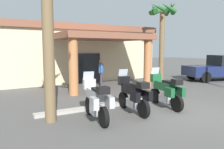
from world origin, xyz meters
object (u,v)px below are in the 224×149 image
motorcycle_green (166,91)px  pedestrian (101,71)px  motorcycle_silver (96,100)px  pickup_truck_navy (219,68)px  motel_building (72,52)px  motorcycle_black (133,95)px  palm_tree_near_portico (162,23)px

motorcycle_green → pedestrian: size_ratio=1.27×
motorcycle_silver → pickup_truck_navy: pickup_truck_navy is taller
motel_building → pickup_truck_navy: bearing=-38.0°
motel_building → motorcycle_silver: motel_building is taller
motorcycle_silver → motorcycle_black: 1.65m
motorcycle_silver → pickup_truck_navy: bearing=-64.6°
motorcycle_silver → pickup_truck_navy: (12.54, 4.10, 0.24)m
motorcycle_black → pickup_truck_navy: size_ratio=0.40×
motorcycle_black → motel_building: bearing=-2.6°
motel_building → pickup_truck_navy: (9.34, -7.10, -1.20)m
motorcycle_green → palm_tree_near_portico: (4.93, 5.75, 3.61)m
pedestrian → pickup_truck_navy: pickup_truck_navy is taller
motorcycle_silver → motorcycle_black: same height
motorcycle_green → pedestrian: pedestrian is taller
motorcycle_silver → motorcycle_green: bearing=-80.6°
motel_building → pickup_truck_navy: motel_building is taller
pedestrian → palm_tree_near_portico: size_ratio=0.29×
motorcycle_green → motel_building: bearing=8.5°
motorcycle_black → pedestrian: (1.72, 6.07, 0.31)m
motorcycle_black → palm_tree_near_portico: size_ratio=0.37×
pickup_truck_navy → palm_tree_near_portico: size_ratio=0.93×
motorcycle_black → palm_tree_near_portico: bearing=-43.6°
pedestrian → motorcycle_green: bearing=-66.8°
motel_building → motorcycle_black: motel_building is taller
motel_building → pedestrian: 5.10m
motel_building → motorcycle_green: (0.10, -11.08, -1.44)m
motorcycle_silver → pickup_truck_navy: 13.19m
motel_building → motorcycle_silver: (-3.20, -11.20, -1.44)m
pickup_truck_navy → pedestrian: bearing=-177.7°
motorcycle_green → pickup_truck_navy: 10.07m
motel_building → pedestrian: size_ratio=7.16×
motel_building → motorcycle_green: size_ratio=5.62×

